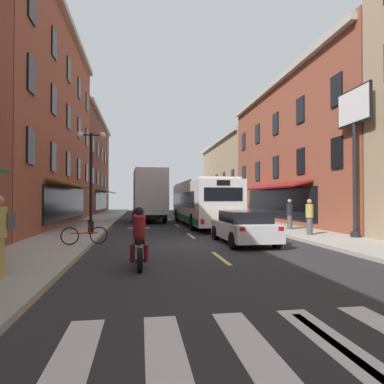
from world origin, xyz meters
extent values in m
cube|color=#28282B|center=(0.00, 0.00, -0.05)|extent=(34.80, 80.00, 0.10)
cube|color=#DBCC4C|center=(0.00, -10.00, 0.00)|extent=(0.14, 2.40, 0.01)
cube|color=#DBCC4C|center=(0.00, -3.50, 0.00)|extent=(0.14, 2.40, 0.01)
cube|color=#DBCC4C|center=(0.00, 3.00, 0.00)|extent=(0.14, 2.40, 0.01)
cube|color=#DBCC4C|center=(0.00, 9.50, 0.00)|extent=(0.14, 2.40, 0.01)
cube|color=#DBCC4C|center=(0.00, 16.00, 0.00)|extent=(0.14, 2.40, 0.01)
cube|color=#DBCC4C|center=(0.00, 22.50, 0.00)|extent=(0.14, 2.40, 0.01)
cube|color=#DBCC4C|center=(0.00, 29.00, 0.00)|extent=(0.14, 2.40, 0.01)
cube|color=#DBCC4C|center=(0.00, 35.50, 0.00)|extent=(0.14, 2.40, 0.01)
cube|color=silver|center=(-3.30, -10.00, 0.00)|extent=(0.50, 2.80, 0.01)
cube|color=silver|center=(-2.20, -10.00, 0.00)|extent=(0.50, 2.80, 0.01)
cube|color=silver|center=(-1.10, -10.00, 0.00)|extent=(0.50, 2.80, 0.01)
cube|color=silver|center=(0.00, -10.00, 0.00)|extent=(0.50, 2.80, 0.01)
cube|color=#A39E93|center=(-5.90, 0.00, 0.07)|extent=(3.00, 80.00, 0.14)
cube|color=#A39E93|center=(5.90, 0.00, 0.07)|extent=(3.00, 80.00, 0.14)
cube|color=brown|center=(-11.40, 10.00, 7.08)|extent=(8.00, 19.90, 14.16)
cube|color=#B2AD9E|center=(-7.30, 10.00, 13.81)|extent=(0.44, 19.40, 0.40)
cube|color=black|center=(-7.36, 10.00, 1.55)|extent=(0.10, 12.00, 2.10)
cube|color=brown|center=(-6.65, 10.00, 2.75)|extent=(1.38, 11.20, 0.44)
cube|color=black|center=(-7.36, 2.00, 4.20)|extent=(0.10, 1.00, 1.60)
cube|color=black|center=(-7.36, 6.00, 4.20)|extent=(0.10, 1.00, 1.60)
cube|color=black|center=(-7.36, 10.00, 4.20)|extent=(0.10, 1.00, 1.60)
cube|color=black|center=(-7.36, 14.00, 4.20)|extent=(0.10, 1.00, 1.60)
cube|color=black|center=(-7.36, 18.00, 4.20)|extent=(0.10, 1.00, 1.60)
cube|color=black|center=(-7.36, 2.00, 7.40)|extent=(0.10, 1.00, 1.60)
cube|color=black|center=(-7.36, 6.00, 7.40)|extent=(0.10, 1.00, 1.60)
cube|color=black|center=(-7.36, 10.00, 7.40)|extent=(0.10, 1.00, 1.60)
cube|color=black|center=(-7.36, 14.00, 7.40)|extent=(0.10, 1.00, 1.60)
cube|color=black|center=(-7.36, 18.00, 7.40)|extent=(0.10, 1.00, 1.60)
cube|color=black|center=(-7.36, 2.00, 10.60)|extent=(0.10, 1.00, 1.60)
cube|color=black|center=(-7.36, 6.00, 10.60)|extent=(0.10, 1.00, 1.60)
cube|color=black|center=(-7.36, 10.00, 10.60)|extent=(0.10, 1.00, 1.60)
cube|color=black|center=(-7.36, 14.00, 10.60)|extent=(0.10, 1.00, 1.60)
cube|color=black|center=(-7.36, 18.00, 10.60)|extent=(0.10, 1.00, 1.60)
cube|color=brown|center=(-11.40, 30.00, 5.96)|extent=(8.00, 19.90, 11.92)
cube|color=#B2AD9E|center=(-7.30, 30.00, 11.57)|extent=(0.44, 19.40, 0.40)
cube|color=black|center=(-7.36, 30.00, 1.55)|extent=(0.10, 12.00, 2.10)
cube|color=#1E6638|center=(-6.65, 30.00, 2.75)|extent=(1.38, 11.20, 0.44)
cube|color=black|center=(-7.36, 22.00, 4.20)|extent=(0.10, 1.00, 1.60)
cube|color=black|center=(-7.36, 26.00, 4.20)|extent=(0.10, 1.00, 1.60)
cube|color=black|center=(-7.36, 30.00, 4.20)|extent=(0.10, 1.00, 1.60)
cube|color=black|center=(-7.36, 34.00, 4.20)|extent=(0.10, 1.00, 1.60)
cube|color=black|center=(-7.36, 38.00, 4.20)|extent=(0.10, 1.00, 1.60)
cube|color=black|center=(-7.36, 22.00, 7.40)|extent=(0.10, 1.00, 1.60)
cube|color=black|center=(-7.36, 26.00, 7.40)|extent=(0.10, 1.00, 1.60)
cube|color=black|center=(-7.36, 30.00, 7.40)|extent=(0.10, 1.00, 1.60)
cube|color=black|center=(-7.36, 34.00, 7.40)|extent=(0.10, 1.00, 1.60)
cube|color=black|center=(-7.36, 38.00, 7.40)|extent=(0.10, 1.00, 1.60)
cube|color=brown|center=(11.40, 10.00, 5.36)|extent=(8.00, 19.90, 10.72)
cube|color=#B2AD9E|center=(7.30, 10.00, 10.37)|extent=(0.44, 19.40, 0.40)
cube|color=black|center=(7.36, 10.00, 1.55)|extent=(0.10, 12.00, 2.10)
cube|color=maroon|center=(6.65, 10.00, 2.75)|extent=(1.38, 11.20, 0.44)
cube|color=black|center=(7.36, 2.00, 4.20)|extent=(0.10, 1.00, 1.60)
cube|color=black|center=(7.36, 6.00, 4.20)|extent=(0.10, 1.00, 1.60)
cube|color=black|center=(7.36, 10.00, 4.20)|extent=(0.10, 1.00, 1.60)
cube|color=black|center=(7.36, 14.00, 4.20)|extent=(0.10, 1.00, 1.60)
cube|color=black|center=(7.36, 18.00, 4.20)|extent=(0.10, 1.00, 1.60)
cube|color=black|center=(7.36, 2.00, 7.40)|extent=(0.10, 1.00, 1.60)
cube|color=black|center=(7.36, 6.00, 7.40)|extent=(0.10, 1.00, 1.60)
cube|color=black|center=(7.36, 10.00, 7.40)|extent=(0.10, 1.00, 1.60)
cube|color=black|center=(7.36, 14.00, 7.40)|extent=(0.10, 1.00, 1.60)
cube|color=black|center=(7.36, 18.00, 7.40)|extent=(0.10, 1.00, 1.60)
cube|color=#9E8466|center=(11.40, 30.00, 4.76)|extent=(8.00, 19.90, 9.52)
cube|color=#B2AD9E|center=(7.30, 30.00, 9.17)|extent=(0.44, 19.40, 0.40)
cube|color=black|center=(7.36, 30.00, 1.55)|extent=(0.10, 12.00, 2.10)
cube|color=#1E6638|center=(6.65, 30.00, 2.75)|extent=(1.38, 11.20, 0.44)
cube|color=black|center=(7.36, 22.00, 4.20)|extent=(0.10, 1.00, 1.60)
cube|color=black|center=(7.36, 26.00, 4.20)|extent=(0.10, 1.00, 1.60)
cube|color=black|center=(7.36, 30.00, 4.20)|extent=(0.10, 1.00, 1.60)
cube|color=black|center=(7.36, 34.00, 4.20)|extent=(0.10, 1.00, 1.60)
cube|color=black|center=(7.36, 38.00, 4.20)|extent=(0.10, 1.00, 1.60)
cylinder|color=black|center=(7.05, 0.09, 2.73)|extent=(0.18, 0.18, 5.17)
cylinder|color=black|center=(7.05, 0.09, 0.26)|extent=(0.40, 0.40, 0.24)
cube|color=black|center=(7.05, 0.09, 6.05)|extent=(0.10, 2.38, 1.63)
cube|color=silver|center=(6.99, 0.09, 6.05)|extent=(0.04, 2.22, 1.47)
cube|color=silver|center=(7.11, 0.09, 6.05)|extent=(0.04, 2.22, 1.47)
cube|color=silver|center=(1.64, 9.25, 1.63)|extent=(2.70, 12.24, 2.56)
cube|color=silver|center=(1.64, 9.25, 2.97)|extent=(2.49, 11.03, 0.16)
cube|color=black|center=(1.63, 9.55, 1.80)|extent=(2.71, 9.84, 0.96)
cube|color=#19723F|center=(1.64, 9.25, 0.60)|extent=(2.73, 11.84, 0.36)
cube|color=black|center=(1.56, 15.31, 1.80)|extent=(2.25, 0.15, 1.10)
cube|color=black|center=(1.71, 3.19, 2.10)|extent=(2.05, 0.15, 0.70)
cube|color=silver|center=(1.71, 3.18, 1.11)|extent=(2.15, 0.13, 0.64)
cube|color=black|center=(1.71, 3.18, 2.69)|extent=(0.70, 0.11, 0.28)
cube|color=red|center=(0.62, 3.15, 0.70)|extent=(0.20, 0.08, 0.28)
cube|color=red|center=(2.81, 3.18, 0.70)|extent=(0.20, 0.08, 0.28)
cylinder|color=black|center=(0.41, 13.34, 0.50)|extent=(0.31, 1.00, 1.00)
cylinder|color=black|center=(2.76, 13.37, 0.50)|extent=(0.31, 1.00, 1.00)
cylinder|color=black|center=(0.51, 5.63, 0.50)|extent=(0.31, 1.00, 1.00)
cylinder|color=black|center=(2.86, 5.66, 0.50)|extent=(0.31, 1.00, 1.00)
cube|color=black|center=(-1.98, 16.97, 1.55)|extent=(2.39, 2.18, 2.40)
cube|color=black|center=(-2.02, 17.97, 2.40)|extent=(2.00, 0.18, 0.80)
cube|color=silver|center=(-1.81, 13.09, 2.39)|extent=(2.64, 5.77, 3.38)
cube|color=navy|center=(-0.60, 13.14, 2.56)|extent=(0.20, 3.40, 0.90)
cube|color=black|center=(-1.86, 14.13, 0.55)|extent=(2.21, 7.44, 0.24)
cylinder|color=black|center=(-3.07, 16.72, 0.45)|extent=(0.32, 0.91, 0.90)
cylinder|color=black|center=(-0.87, 16.81, 0.45)|extent=(0.32, 0.91, 0.90)
cylinder|color=black|center=(-2.88, 12.19, 0.45)|extent=(0.32, 0.91, 0.90)
cylinder|color=black|center=(-0.68, 12.28, 0.45)|extent=(0.32, 0.91, 0.90)
cube|color=silver|center=(1.72, -0.31, 0.57)|extent=(1.85, 4.29, 0.66)
cube|color=black|center=(1.73, -0.48, 1.11)|extent=(1.67, 2.32, 0.49)
cube|color=red|center=(1.03, -2.43, 0.80)|extent=(0.20, 0.06, 0.14)
cube|color=red|center=(2.47, -2.41, 0.80)|extent=(0.20, 0.06, 0.14)
cylinder|color=black|center=(0.86, 1.11, 0.32)|extent=(0.23, 0.64, 0.64)
cylinder|color=black|center=(2.56, 1.14, 0.32)|extent=(0.23, 0.64, 0.64)
cylinder|color=black|center=(0.89, -1.75, 0.32)|extent=(0.23, 0.64, 0.64)
cylinder|color=black|center=(2.59, -1.73, 0.32)|extent=(0.23, 0.64, 0.64)
cube|color=#144723|center=(-2.09, 23.85, 0.55)|extent=(1.89, 4.75, 0.62)
cube|color=black|center=(-2.08, 23.66, 1.08)|extent=(1.70, 2.57, 0.48)
cube|color=red|center=(-2.79, 21.50, 0.76)|extent=(0.20, 0.06, 0.14)
cube|color=red|center=(-1.32, 21.51, 0.76)|extent=(0.20, 0.06, 0.14)
cylinder|color=black|center=(-2.97, 25.50, 0.32)|extent=(0.23, 0.64, 0.64)
cylinder|color=black|center=(-1.25, 25.52, 0.32)|extent=(0.23, 0.64, 0.64)
cylinder|color=black|center=(-2.93, 22.17, 0.32)|extent=(0.23, 0.64, 0.64)
cylinder|color=black|center=(-1.20, 22.20, 0.32)|extent=(0.23, 0.64, 0.64)
cylinder|color=black|center=(-2.57, -3.76, 0.31)|extent=(0.12, 0.62, 0.62)
cylinder|color=black|center=(-2.52, -5.21, 0.31)|extent=(0.14, 0.62, 0.62)
cylinder|color=#B2B2B7|center=(-2.57, -3.88, 0.61)|extent=(0.08, 0.33, 0.68)
ellipsoid|color=navy|center=(-2.55, -4.30, 0.81)|extent=(0.34, 0.57, 0.28)
cube|color=black|center=(-2.54, -4.70, 0.74)|extent=(0.28, 0.57, 0.12)
cube|color=#B2B2B7|center=(-2.55, -4.48, 0.40)|extent=(0.25, 0.41, 0.30)
cylinder|color=#B2B2B7|center=(-2.56, -3.98, 1.02)|extent=(0.62, 0.06, 0.04)
cylinder|color=maroon|center=(-2.54, -4.63, 1.13)|extent=(0.36, 0.47, 0.66)
sphere|color=black|center=(-2.55, -4.52, 1.53)|extent=(0.26, 0.26, 0.26)
cylinder|color=maroon|center=(-2.72, -4.61, 0.40)|extent=(0.15, 0.36, 0.56)
cylinder|color=maroon|center=(-2.36, -4.60, 0.40)|extent=(0.15, 0.36, 0.56)
torus|color=black|center=(-5.14, -0.68, 0.47)|extent=(0.66, 0.14, 0.66)
torus|color=black|center=(-4.10, -0.52, 0.47)|extent=(0.66, 0.14, 0.66)
cylinder|color=red|center=(-4.62, -0.60, 0.57)|extent=(0.99, 0.19, 0.04)
cylinder|color=red|center=(-4.44, -0.57, 0.75)|extent=(0.14, 0.06, 0.50)
cube|color=black|center=(-4.42, -0.57, 1.02)|extent=(0.22, 0.15, 0.06)
cylinder|color=red|center=(-5.06, -0.66, 1.02)|extent=(0.10, 0.48, 0.03)
cube|color=#4C4C51|center=(-5.38, -5.96, 1.40)|extent=(0.27, 0.31, 0.36)
cylinder|color=#4C4C51|center=(5.50, 1.32, 0.55)|extent=(0.28, 0.28, 0.83)
cylinder|color=#B29947|center=(5.50, 1.32, 1.29)|extent=(0.36, 0.36, 0.64)
sphere|color=#D67D58|center=(5.50, 1.32, 1.74)|extent=(0.22, 0.22, 0.22)
cylinder|color=#4C4C51|center=(5.87, 4.34, 0.55)|extent=(0.28, 0.28, 0.82)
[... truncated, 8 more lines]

